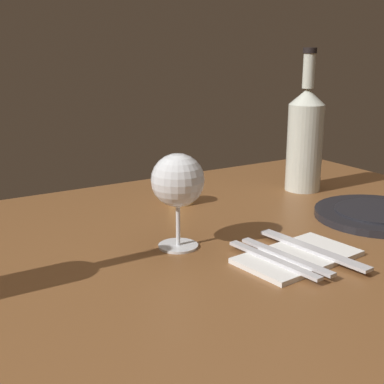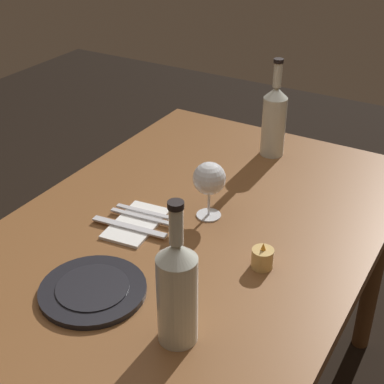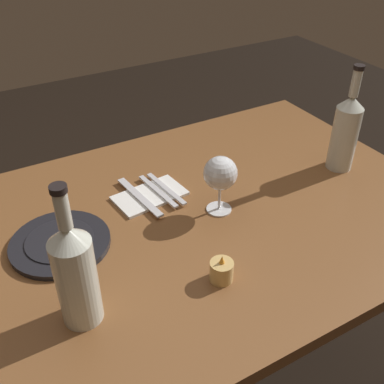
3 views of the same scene
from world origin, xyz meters
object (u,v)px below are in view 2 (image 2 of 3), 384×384
wine_glass_left (209,180)px  votive_candle (262,259)px  wine_bottle (274,119)px  folded_napkin (136,223)px  dinner_plate (93,290)px  fork_inner (142,217)px  wine_bottle_second (177,290)px  fork_outer (147,212)px  table_knife (129,227)px

wine_glass_left → votive_candle: wine_glass_left is taller
wine_bottle → folded_napkin: size_ratio=1.55×
dinner_plate → fork_inner: bearing=-166.1°
wine_bottle_second → fork_outer: bearing=-138.2°
wine_bottle → dinner_plate: (0.83, -0.07, -0.11)m
dinner_plate → fork_inner: dinner_plate is taller
dinner_plate → table_knife: dinner_plate is taller
table_knife → wine_glass_left: bearing=138.8°
fork_inner → wine_bottle: bearing=165.4°
dinner_plate → folded_napkin: dinner_plate is taller
votive_candle → dinner_plate: 0.39m
wine_bottle_second → fork_outer: (-0.34, -0.30, -0.11)m
folded_napkin → fork_inner: size_ratio=1.11×
folded_napkin → dinner_plate: bearing=15.2°
folded_napkin → fork_inner: 0.03m
wine_glass_left → wine_bottle: (-0.43, -0.00, 0.01)m
wine_bottle_second → fork_inner: 0.45m
wine_bottle → dinner_plate: bearing=-4.6°
votive_candle → folded_napkin: 0.36m
dinner_plate → folded_napkin: (-0.27, -0.07, -0.00)m
wine_bottle → fork_inner: wine_bottle is taller
fork_inner → wine_bottle_second: bearing=44.0°
wine_bottle → folded_napkin: wine_bottle is taller
dinner_plate → fork_inner: 0.30m
table_knife → folded_napkin: bearing=180.0°
wine_glass_left → fork_inner: (0.11, -0.14, -0.10)m
folded_napkin → wine_bottle_second: bearing=46.4°
folded_napkin → table_knife: table_knife is taller
wine_bottle → fork_outer: bearing=-15.3°
fork_outer → table_knife: same height
wine_glass_left → votive_candle: 0.26m
fork_outer → wine_glass_left: bearing=120.2°
wine_glass_left → dinner_plate: (0.40, -0.07, -0.10)m
fork_inner → wine_glass_left: bearing=127.1°
wine_bottle → votive_candle: bearing=21.2°
votive_candle → dinner_plate: size_ratio=0.28×
dinner_plate → wine_bottle_second: bearing=84.7°
dinner_plate → table_knife: (-0.24, -0.07, 0.00)m
wine_glass_left → table_knife: 0.24m
wine_bottle_second → folded_napkin: bearing=-133.6°
fork_inner → fork_outer: size_ratio=1.00×
wine_bottle → table_knife: wine_bottle is taller
votive_candle → dinner_plate: bearing=-46.1°
folded_napkin → fork_outer: bearing=180.0°
wine_glass_left → dinner_plate: wine_glass_left is taller
wine_glass_left → table_knife: bearing=-41.2°
votive_candle → wine_glass_left: bearing=-121.4°
wine_bottle_second → fork_inner: bearing=-136.0°
votive_candle → folded_napkin: (0.00, -0.35, -0.02)m
dinner_plate → fork_outer: size_ratio=1.31×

